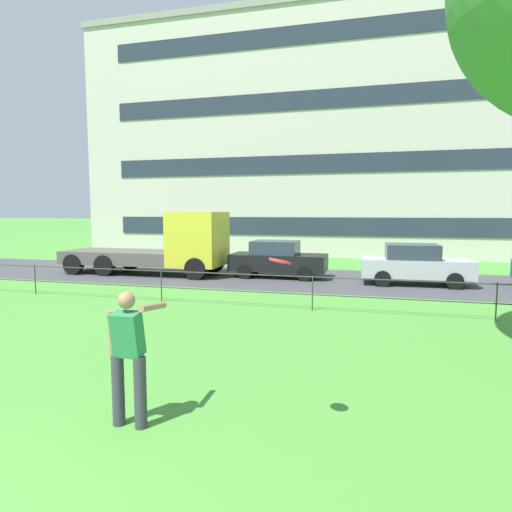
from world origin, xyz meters
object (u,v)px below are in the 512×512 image
Objects in this scene: person_thrower at (129,354)px; car_silver_left at (415,264)px; car_black_far_left at (278,259)px; flatbed_truck_far_right at (167,247)px; frisbee at (280,261)px; apartment_building_background at (330,142)px.

person_thrower is 0.44× the size of car_silver_left.
person_thrower reaches higher than car_black_far_left.
car_silver_left is (10.29, 0.04, -0.44)m from flatbed_truck_far_right.
flatbed_truck_far_right is at bearing 121.77° from frisbee.
frisbee is at bearing 5.69° from person_thrower.
person_thrower is at bearing -65.46° from flatbed_truck_far_right.
frisbee is at bearing -85.54° from apartment_building_background.
car_black_far_left is at bearing 175.14° from car_silver_left.
person_thrower is 27.78m from apartment_building_background.
person_thrower is 0.24× the size of flatbed_truck_far_right.
car_black_far_left is at bearing -93.05° from apartment_building_background.
flatbed_truck_far_right is at bearing -174.11° from car_black_far_left.
flatbed_truck_far_right is (-7.70, 12.43, -0.97)m from frisbee.
car_silver_left is 16.55m from apartment_building_background.
flatbed_truck_far_right is 1.80× the size of car_silver_left.
car_silver_left is at bearing -4.86° from car_black_far_left.
flatbed_truck_far_right is at bearing -179.77° from car_silver_left.
car_silver_left is at bearing -71.86° from apartment_building_background.
flatbed_truck_far_right is 16.69m from apartment_building_background.
flatbed_truck_far_right is 4.92m from car_black_far_left.
apartment_building_background reaches higher than frisbee.
car_black_far_left is at bearing 102.32° from frisbee.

